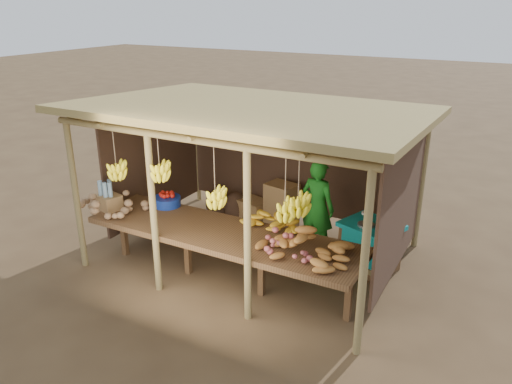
% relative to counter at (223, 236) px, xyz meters
% --- Properties ---
extents(ground, '(60.00, 60.00, 0.00)m').
position_rel_counter_xyz_m(ground, '(-0.00, 0.95, -0.74)').
color(ground, brown).
rests_on(ground, ground).
extents(stall_structure, '(4.70, 3.50, 2.43)m').
position_rel_counter_xyz_m(stall_structure, '(0.00, 0.83, 1.16)').
color(stall_structure, olive).
rests_on(stall_structure, ground).
extents(counter, '(3.90, 1.05, 0.80)m').
position_rel_counter_xyz_m(counter, '(0.00, 0.00, 0.00)').
color(counter, brown).
rests_on(counter, ground).
extents(potato_heap, '(1.19, 0.85, 0.37)m').
position_rel_counter_xyz_m(potato_heap, '(-1.84, -0.20, 0.25)').
color(potato_heap, '#9A734F').
rests_on(potato_heap, counter).
extents(sweet_potato_heap, '(1.32, 1.09, 0.36)m').
position_rel_counter_xyz_m(sweet_potato_heap, '(1.24, -0.12, 0.24)').
color(sweet_potato_heap, '#AE6F2C').
rests_on(sweet_potato_heap, counter).
extents(onion_heap, '(0.91, 0.71, 0.36)m').
position_rel_counter_xyz_m(onion_heap, '(0.98, -0.18, 0.24)').
color(onion_heap, '#C45F60').
rests_on(onion_heap, counter).
extents(banana_pile, '(0.75, 0.53, 0.35)m').
position_rel_counter_xyz_m(banana_pile, '(0.52, 0.45, 0.24)').
color(banana_pile, gold).
rests_on(banana_pile, counter).
extents(tomato_basin, '(0.41, 0.41, 0.21)m').
position_rel_counter_xyz_m(tomato_basin, '(-1.22, 0.38, 0.15)').
color(tomato_basin, navy).
rests_on(tomato_basin, counter).
extents(bottle_box, '(0.41, 0.35, 0.45)m').
position_rel_counter_xyz_m(bottle_box, '(-1.90, -0.14, 0.23)').
color(bottle_box, '#9F7647').
rests_on(bottle_box, counter).
extents(vendor, '(0.61, 0.46, 1.52)m').
position_rel_counter_xyz_m(vendor, '(0.78, 1.47, 0.02)').
color(vendor, '#19741C').
rests_on(vendor, ground).
extents(tarp_crate, '(0.96, 0.90, 0.93)m').
position_rel_counter_xyz_m(tarp_crate, '(1.65, 1.39, -0.36)').
color(tarp_crate, brown).
rests_on(tarp_crate, ground).
extents(carton_stack, '(1.11, 0.49, 0.79)m').
position_rel_counter_xyz_m(carton_stack, '(-0.27, 2.02, -0.39)').
color(carton_stack, '#9F7647').
rests_on(carton_stack, ground).
extents(burlap_sacks, '(0.82, 0.43, 0.58)m').
position_rel_counter_xyz_m(burlap_sacks, '(-1.19, 2.01, -0.49)').
color(burlap_sacks, '#4D3323').
rests_on(burlap_sacks, ground).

